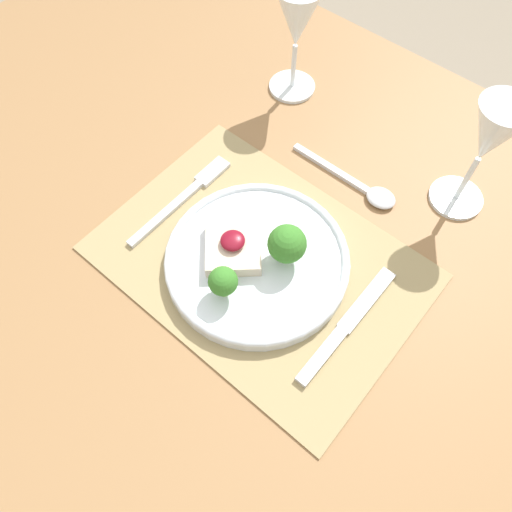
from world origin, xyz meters
TOP-DOWN VIEW (x-y plane):
  - ground_plane at (0.00, 0.00)m, footprint 8.00×8.00m
  - dining_table at (0.00, 0.00)m, footprint 1.52×1.02m
  - placemat at (0.00, 0.00)m, footprint 0.43×0.30m
  - dinner_plate at (-0.00, -0.01)m, footprint 0.25×0.25m
  - fork at (-0.15, 0.02)m, footprint 0.02×0.20m
  - knife at (0.15, -0.01)m, footprint 0.02×0.20m
  - spoon at (0.04, 0.20)m, footprint 0.18×0.04m
  - wine_glass_near at (0.15, 0.27)m, footprint 0.08×0.08m
  - wine_glass_far at (-0.18, 0.30)m, footprint 0.08×0.08m

SIDE VIEW (x-z plane):
  - ground_plane at x=0.00m, z-range 0.00..0.00m
  - dining_table at x=0.00m, z-range 0.30..1.07m
  - placemat at x=0.00m, z-range 0.77..0.77m
  - spoon at x=0.04m, z-range 0.77..0.78m
  - knife at x=0.15m, z-range 0.77..0.78m
  - fork at x=-0.15m, z-range 0.77..0.78m
  - dinner_plate at x=0.00m, z-range 0.75..0.83m
  - wine_glass_far at x=-0.18m, z-range 0.80..0.98m
  - wine_glass_near at x=0.15m, z-range 0.81..0.99m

